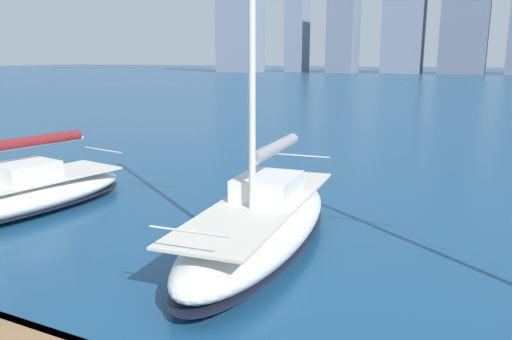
# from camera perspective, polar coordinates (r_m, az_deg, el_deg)

# --- Properties ---
(sailboat_grey) EXTENTS (3.20, 8.43, 10.08)m
(sailboat_grey) POSITION_cam_1_polar(r_m,az_deg,el_deg) (12.51, 0.63, -6.08)
(sailboat_grey) COLOR white
(sailboat_grey) RESTS_ON ground
(sailboat_maroon) EXTENTS (3.87, 8.19, 11.58)m
(sailboat_maroon) POSITION_cam_1_polar(r_m,az_deg,el_deg) (17.32, -25.98, -2.47)
(sailboat_maroon) COLOR white
(sailboat_maroon) RESTS_ON ground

